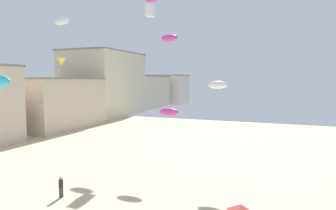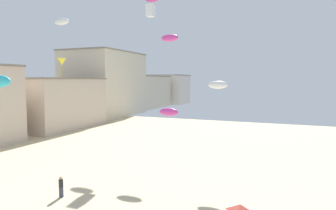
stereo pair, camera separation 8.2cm
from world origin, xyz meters
The scene contains 11 objects.
boardwalk_hotel_mid centered at (-29.53, 39.29, 4.73)m, with size 17.51×17.01×9.44m.
boardwalk_hotel_far centered at (-29.53, 59.88, 8.10)m, with size 14.16×20.21×16.19m.
boardwalk_hotel_distant centered at (-29.53, 81.84, 5.24)m, with size 11.40×20.95×10.46m.
boardwalk_hotel_furthest centered at (-29.53, 100.08, 5.53)m, with size 17.28×12.85×11.04m.
kite_flyer centered at (-2.15, 13.72, 0.92)m, with size 0.34×0.34×1.64m.
kite_magenta_parafoil centered at (0.39, 29.98, 14.13)m, with size 2.19×0.61×0.85m.
kite_magenta_parafoil_2 centered at (5.05, 18.01, 6.47)m, with size 1.60×0.44×0.62m.
kite_yellow_delta centered at (-7.68, 20.33, 10.87)m, with size 0.87×0.87×1.97m.
kite_white_box centered at (-3.48, 32.68, 18.31)m, with size 1.01×1.01×1.59m.
kite_white_parafoil_2 centered at (7.55, 24.62, 8.53)m, with size 1.94×0.54×0.75m.
kite_white_parafoil_3 centered at (-9.00, 21.97, 15.30)m, with size 1.91×0.53×0.74m.
Camera 1 is at (13.44, -3.16, 8.99)m, focal length 30.78 mm.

